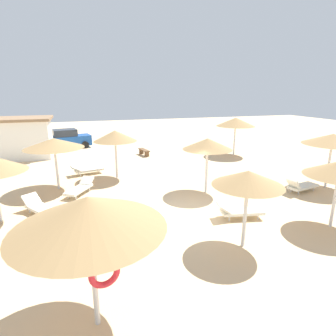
% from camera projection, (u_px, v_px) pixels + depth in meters
% --- Properties ---
extents(ground_plane, '(80.00, 80.00, 0.00)m').
position_uv_depth(ground_plane, '(189.00, 213.00, 11.72)').
color(ground_plane, '#DBBA8C').
extents(parasol_0, '(2.50, 2.50, 2.85)m').
position_uv_depth(parasol_0, '(115.00, 136.00, 15.82)').
color(parasol_0, silver).
rests_on(parasol_0, ground).
extents(parasol_2, '(2.27, 2.27, 2.63)m').
position_uv_depth(parasol_2, '(248.00, 179.00, 8.61)').
color(parasol_2, silver).
rests_on(parasol_2, ground).
extents(parasol_3, '(2.98, 2.98, 2.91)m').
position_uv_depth(parasol_3, '(333.00, 139.00, 14.19)').
color(parasol_3, silver).
rests_on(parasol_3, ground).
extents(parasol_4, '(2.99, 2.99, 2.73)m').
position_uv_depth(parasol_4, '(54.00, 143.00, 13.97)').
color(parasol_4, silver).
rests_on(parasol_4, ground).
extents(parasol_5, '(3.06, 3.06, 3.02)m').
position_uv_depth(parasol_5, '(236.00, 122.00, 21.70)').
color(parasol_5, silver).
rests_on(parasol_5, ground).
extents(parasol_6, '(2.45, 2.45, 2.80)m').
position_uv_depth(parasol_6, '(208.00, 144.00, 13.48)').
color(parasol_6, silver).
rests_on(parasol_6, ground).
extents(parasol_9, '(3.13, 3.13, 3.04)m').
position_uv_depth(parasol_9, '(89.00, 214.00, 5.44)').
color(parasol_9, silver).
rests_on(parasol_9, ground).
extents(lounger_0, '(2.00, 1.02, 0.63)m').
position_uv_depth(lounger_0, '(87.00, 170.00, 17.09)').
color(lounger_0, silver).
rests_on(lounger_0, ground).
extents(lounger_1, '(1.61, 1.92, 0.72)m').
position_uv_depth(lounger_1, '(40.00, 207.00, 11.54)').
color(lounger_1, silver).
rests_on(lounger_1, ground).
extents(lounger_2, '(1.99, 1.00, 0.68)m').
position_uv_depth(lounger_2, '(239.00, 211.00, 11.17)').
color(lounger_2, silver).
rests_on(lounger_2, ground).
extents(lounger_3, '(1.94, 0.97, 0.80)m').
position_uv_depth(lounger_3, '(301.00, 186.00, 14.10)').
color(lounger_3, silver).
rests_on(lounger_3, ground).
extents(lounger_4, '(1.57, 1.94, 0.69)m').
position_uv_depth(lounger_4, '(80.00, 188.00, 13.85)').
color(lounger_4, silver).
rests_on(lounger_4, ground).
extents(bench_0, '(0.67, 1.55, 0.49)m').
position_uv_depth(bench_0, '(144.00, 151.00, 22.18)').
color(bench_0, brown).
rests_on(bench_0, ground).
extents(parked_car, '(4.25, 2.58, 1.72)m').
position_uv_depth(parked_car, '(67.00, 139.00, 24.94)').
color(parked_car, '#194C9E').
rests_on(parked_car, ground).
extents(beach_cabana, '(3.96, 3.64, 3.09)m').
position_uv_depth(beach_cabana, '(26.00, 137.00, 21.33)').
color(beach_cabana, white).
rests_on(beach_cabana, ground).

